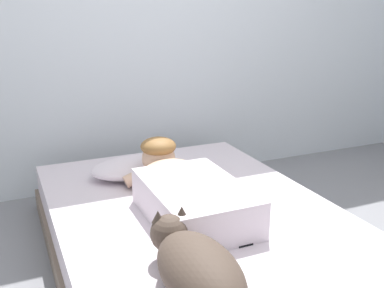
% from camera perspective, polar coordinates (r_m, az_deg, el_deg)
% --- Properties ---
extents(ground_plane, '(12.96, 12.96, 0.00)m').
position_cam_1_polar(ground_plane, '(2.33, 9.52, -15.81)').
color(ground_plane, gray).
extents(back_wall, '(4.48, 0.12, 2.50)m').
position_cam_1_polar(back_wall, '(3.29, -4.07, 16.93)').
color(back_wall, silver).
rests_on(back_wall, ground).
extents(bed, '(1.39, 2.08, 0.29)m').
position_cam_1_polar(bed, '(2.29, 0.87, -12.01)').
color(bed, '#726051').
rests_on(bed, ground).
extents(pillow, '(0.52, 0.32, 0.11)m').
position_cam_1_polar(pillow, '(2.67, -7.35, -2.98)').
color(pillow, silver).
rests_on(pillow, bed).
extents(person_lying, '(0.43, 0.92, 0.27)m').
position_cam_1_polar(person_lying, '(2.22, -1.13, -5.66)').
color(person_lying, silver).
rests_on(person_lying, bed).
extents(dog, '(0.26, 0.57, 0.21)m').
position_cam_1_polar(dog, '(1.61, 0.43, -15.32)').
color(dog, '#4C3D33').
rests_on(dog, bed).
extents(coffee_cup, '(0.12, 0.09, 0.07)m').
position_cam_1_polar(coffee_cup, '(2.59, 2.45, -3.88)').
color(coffee_cup, white).
rests_on(coffee_cup, bed).
extents(cell_phone, '(0.07, 0.14, 0.01)m').
position_cam_1_polar(cell_phone, '(1.99, 5.92, -11.91)').
color(cell_phone, black).
rests_on(cell_phone, bed).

